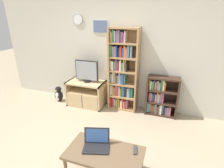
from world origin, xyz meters
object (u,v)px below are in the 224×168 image
Objects in this scene: coffee_table at (104,155)px; tv_stand at (86,93)px; television at (87,71)px; bookshelf_short at (160,97)px; laptop at (96,143)px; remote_near_laptop at (135,150)px; penguin_figurine at (59,94)px; bookshelf_tall at (122,72)px.

tv_stand is at bearing 123.32° from coffee_table.
television reaches higher than tv_stand.
bookshelf_short is 2.21× the size of laptop.
laptop is (1.06, -1.76, 0.20)m from tv_stand.
coffee_table is 0.40m from remote_near_laptop.
television is 1.39× the size of penguin_figurine.
bookshelf_short reaches higher than remote_near_laptop.
coffee_table is (1.16, -1.84, -0.46)m from television.
television is 2.31m from remote_near_laptop.
tv_stand is at bearing -142.20° from television.
bookshelf_tall reaches higher than bookshelf_short.
coffee_table is 0.18m from laptop.
remote_near_laptop is 2.84m from penguin_figurine.
bookshelf_tall is at bearing 8.24° from television.
tv_stand is at bearing -59.00° from remote_near_laptop.
television is 2.23m from coffee_table.
television is 1.40× the size of laptop.
bookshelf_tall is 1.99m from remote_near_laptop.
bookshelf_tall reaches higher than television.
bookshelf_short is 5.32× the size of remote_near_laptop.
laptop is at bearing -1.71° from remote_near_laptop.
bookshelf_tall is at bearing 99.81° from coffee_table.
television is at bearing 6.00° from penguin_figurine.
laptop is 1.00× the size of penguin_figurine.
remote_near_laptop is (-0.17, -1.82, 0.04)m from bookshelf_short.
laptop is 2.41× the size of remote_near_laptop.
bookshelf_tall is 1.95m from laptop.
television is 0.56× the size of coffee_table.
penguin_figurine is at bearing -175.13° from bookshelf_short.
television reaches higher than bookshelf_short.
bookshelf_tall is at bearing -179.36° from bookshelf_short.
coffee_table is at bearing 10.39° from remote_near_laptop.
coffee_table reaches higher than penguin_figurine.
bookshelf_tall is 1.00m from bookshelf_short.
bookshelf_short reaches higher than penguin_figurine.
bookshelf_tall is 1.87× the size of coffee_table.
bookshelf_short is at bearing -107.47° from remote_near_laptop.
coffee_table is (1.19, -1.82, 0.09)m from tv_stand.
tv_stand is at bearing 104.44° from laptop.
television is 1.76m from bookshelf_short.
tv_stand is at bearing 4.34° from penguin_figurine.
television is 0.63× the size of bookshelf_short.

